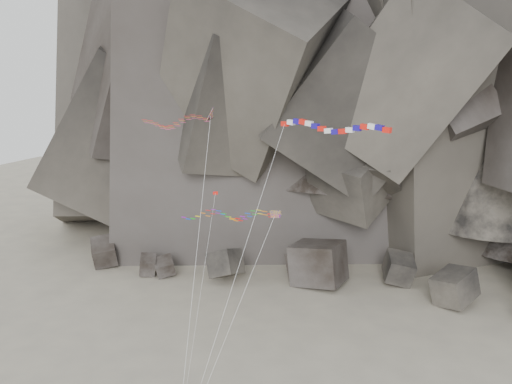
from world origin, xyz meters
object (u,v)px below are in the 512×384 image
(delta_kite, at_px, (173,122))
(pennant_kite, at_px, (206,256))
(parafoil_kite, at_px, (224,215))
(banner_kite, at_px, (331,128))

(delta_kite, distance_m, pennant_kite, 13.96)
(parafoil_kite, relative_size, pennant_kite, 0.94)
(pennant_kite, bearing_deg, banner_kite, -7.81)
(delta_kite, height_order, pennant_kite, delta_kite)
(parafoil_kite, distance_m, pennant_kite, 5.12)
(banner_kite, xyz_separation_m, parafoil_kite, (-10.93, -0.17, -9.24))
(delta_kite, xyz_separation_m, parafoil_kite, (5.17, 0.81, -9.46))
(banner_kite, distance_m, pennant_kite, 17.34)
(delta_kite, xyz_separation_m, banner_kite, (16.10, 0.98, -0.22))
(delta_kite, height_order, parafoil_kite, delta_kite)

